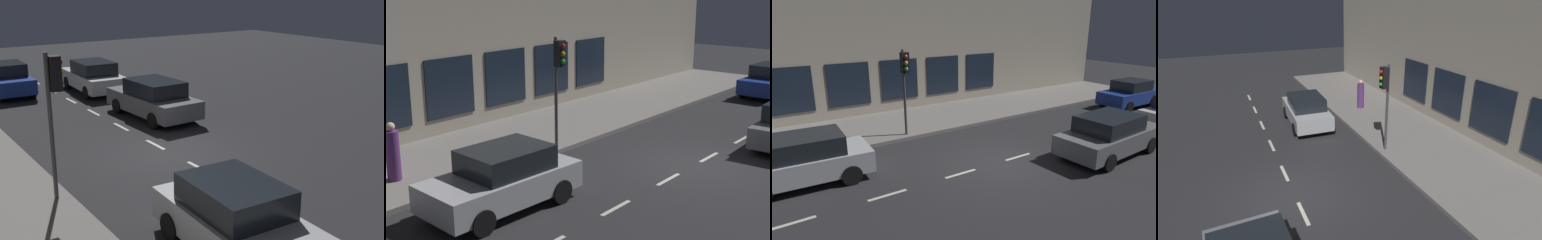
{
  "view_description": "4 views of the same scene",
  "coord_description": "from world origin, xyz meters",
  "views": [
    {
      "loc": [
        7.99,
        12.84,
        5.41
      ],
      "look_at": [
        0.37,
        1.76,
        1.59
      ],
      "focal_mm": 45.97,
      "sensor_mm": 36.0,
      "label": 1
    },
    {
      "loc": [
        -7.26,
        14.5,
        5.6
      ],
      "look_at": [
        2.24,
        3.01,
        1.69
      ],
      "focal_mm": 50.09,
      "sensor_mm": 36.0,
      "label": 2
    },
    {
      "loc": [
        -8.72,
        7.33,
        5.03
      ],
      "look_at": [
        0.95,
        0.83,
        1.53
      ],
      "focal_mm": 31.71,
      "sensor_mm": 36.0,
      "label": 3
    },
    {
      "loc": [
        -1.89,
        -8.89,
        6.3
      ],
      "look_at": [
        2.77,
        1.68,
        1.71
      ],
      "focal_mm": 29.36,
      "sensor_mm": 36.0,
      "label": 4
    }
  ],
  "objects": [
    {
      "name": "traffic_light",
      "position": [
        4.24,
        1.57,
        2.84
      ],
      "size": [
        0.45,
        0.32,
        3.67
      ],
      "color": "#424244",
      "rests_on": "sidewalk"
    },
    {
      "name": "parked_car_2",
      "position": [
        2.2,
        6.01,
        0.79
      ],
      "size": [
        2.07,
        4.15,
        1.58
      ],
      "rotation": [
        0.0,
        0.0,
        -0.05
      ],
      "color": "#B7B7BC",
      "rests_on": "ground"
    },
    {
      "name": "sidewalk",
      "position": [
        6.25,
        0.0,
        0.07
      ],
      "size": [
        4.5,
        32.0,
        0.15
      ],
      "color": "gray",
      "rests_on": "ground"
    },
    {
      "name": "building_facade",
      "position": [
        8.8,
        0.0,
        4.07
      ],
      "size": [
        0.65,
        32.0,
        8.17
      ],
      "color": "#B2A893",
      "rests_on": "ground"
    },
    {
      "name": "lane_centre_line",
      "position": [
        0.0,
        -1.0,
        0.0
      ],
      "size": [
        0.12,
        27.2,
        0.01
      ],
      "color": "beige",
      "rests_on": "ground"
    },
    {
      "name": "ground_plane",
      "position": [
        0.0,
        0.0,
        0.0
      ],
      "size": [
        60.0,
        60.0,
        0.0
      ],
      "primitive_type": "plane",
      "color": "#28282B"
    },
    {
      "name": "pedestrian_0",
      "position": [
        5.73,
        6.87,
        0.92
      ],
      "size": [
        0.5,
        0.5,
        1.68
      ],
      "rotation": [
        0.0,
        0.0,
        4.39
      ],
      "color": "#5B2D70",
      "rests_on": "sidewalk"
    }
  ]
}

